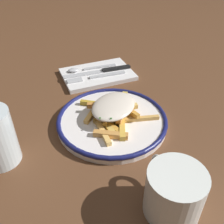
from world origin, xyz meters
TOP-DOWN VIEW (x-y plane):
  - ground_plane at (0.00, 0.00)m, footprint 2.60×2.60m
  - plate at (0.00, 0.00)m, footprint 0.26×0.26m
  - fries_heap at (0.01, -0.01)m, footprint 0.17×0.17m
  - napkin at (0.23, -0.04)m, footprint 0.15×0.21m
  - fork at (0.20, -0.02)m, footprint 0.02×0.18m
  - knife at (0.23, -0.06)m, footprint 0.02×0.21m
  - spoon at (0.26, -0.00)m, footprint 0.02×0.15m
  - coffee_mug at (-0.24, -0.02)m, footprint 0.12×0.09m

SIDE VIEW (x-z plane):
  - ground_plane at x=0.00m, z-range 0.00..0.00m
  - napkin at x=0.23m, z-range 0.00..0.01m
  - plate at x=0.00m, z-range 0.00..0.02m
  - fork at x=0.20m, z-range 0.01..0.02m
  - knife at x=0.23m, z-range 0.01..0.02m
  - spoon at x=0.26m, z-range 0.01..0.02m
  - fries_heap at x=0.01m, z-range 0.02..0.06m
  - coffee_mug at x=-0.24m, z-range 0.00..0.09m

